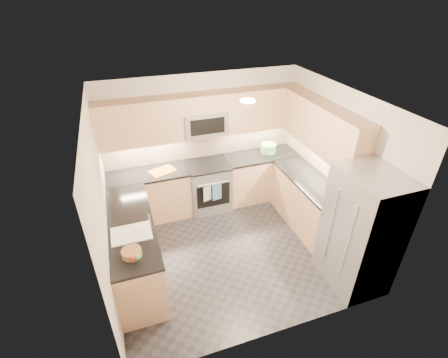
# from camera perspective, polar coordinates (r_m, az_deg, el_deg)

# --- Properties ---
(floor) EXTENTS (3.60, 3.20, 0.00)m
(floor) POSITION_cam_1_polar(r_m,az_deg,el_deg) (5.51, 1.21, -12.08)
(floor) COLOR #222227
(floor) RESTS_ON ground
(ceiling) EXTENTS (3.60, 3.20, 0.02)m
(ceiling) POSITION_cam_1_polar(r_m,az_deg,el_deg) (4.20, 1.59, 13.47)
(ceiling) COLOR beige
(ceiling) RESTS_ON wall_back
(wall_back) EXTENTS (3.60, 0.02, 2.50)m
(wall_back) POSITION_cam_1_polar(r_m,az_deg,el_deg) (6.08, -3.84, 6.63)
(wall_back) COLOR beige
(wall_back) RESTS_ON floor
(wall_front) EXTENTS (3.60, 0.02, 2.50)m
(wall_front) POSITION_cam_1_polar(r_m,az_deg,el_deg) (3.61, 10.39, -14.07)
(wall_front) COLOR beige
(wall_front) RESTS_ON floor
(wall_left) EXTENTS (0.02, 3.20, 2.50)m
(wall_left) POSITION_cam_1_polar(r_m,az_deg,el_deg) (4.54, -20.56, -4.95)
(wall_left) COLOR beige
(wall_left) RESTS_ON floor
(wall_right) EXTENTS (0.02, 3.20, 2.50)m
(wall_right) POSITION_cam_1_polar(r_m,az_deg,el_deg) (5.54, 19.14, 2.24)
(wall_right) COLOR beige
(wall_right) RESTS_ON floor
(base_cab_back_left) EXTENTS (1.42, 0.60, 0.90)m
(base_cab_back_left) POSITION_cam_1_polar(r_m,az_deg,el_deg) (6.06, -12.78, -2.95)
(base_cab_back_left) COLOR tan
(base_cab_back_left) RESTS_ON floor
(base_cab_back_right) EXTENTS (1.42, 0.60, 0.90)m
(base_cab_back_right) POSITION_cam_1_polar(r_m,az_deg,el_deg) (6.54, 6.35, 0.49)
(base_cab_back_right) COLOR tan
(base_cab_back_right) RESTS_ON floor
(base_cab_right) EXTENTS (0.60, 1.70, 0.90)m
(base_cab_right) POSITION_cam_1_polar(r_m,az_deg,el_deg) (5.90, 14.62, -4.30)
(base_cab_right) COLOR tan
(base_cab_right) RESTS_ON floor
(base_cab_peninsula) EXTENTS (0.60, 2.00, 0.90)m
(base_cab_peninsula) POSITION_cam_1_polar(r_m,az_deg,el_deg) (5.02, -15.40, -11.76)
(base_cab_peninsula) COLOR tan
(base_cab_peninsula) RESTS_ON floor
(countertop_back_left) EXTENTS (1.42, 0.63, 0.04)m
(countertop_back_left) POSITION_cam_1_polar(r_m,az_deg,el_deg) (5.81, -13.32, 0.87)
(countertop_back_left) COLOR black
(countertop_back_left) RESTS_ON base_cab_back_left
(countertop_back_right) EXTENTS (1.42, 0.63, 0.04)m
(countertop_back_right) POSITION_cam_1_polar(r_m,az_deg,el_deg) (6.32, 6.59, 4.15)
(countertop_back_right) COLOR black
(countertop_back_right) RESTS_ON base_cab_back_right
(countertop_right) EXTENTS (0.63, 1.70, 0.04)m
(countertop_right) POSITION_cam_1_polar(r_m,az_deg,el_deg) (5.64, 15.25, -0.42)
(countertop_right) COLOR black
(countertop_right) RESTS_ON base_cab_right
(countertop_peninsula) EXTENTS (0.63, 2.00, 0.04)m
(countertop_peninsula) POSITION_cam_1_polar(r_m,az_deg,el_deg) (4.72, -16.20, -7.58)
(countertop_peninsula) COLOR black
(countertop_peninsula) RESTS_ON base_cab_peninsula
(upper_cab_back) EXTENTS (3.60, 0.35, 0.75)m
(upper_cab_back) POSITION_cam_1_polar(r_m,az_deg,el_deg) (5.70, -3.57, 11.18)
(upper_cab_back) COLOR tan
(upper_cab_back) RESTS_ON wall_back
(upper_cab_right) EXTENTS (0.35, 1.95, 0.75)m
(upper_cab_right) POSITION_cam_1_polar(r_m,az_deg,el_deg) (5.40, 17.00, 8.66)
(upper_cab_right) COLOR tan
(upper_cab_right) RESTS_ON wall_right
(backsplash_back) EXTENTS (3.60, 0.01, 0.51)m
(backsplash_back) POSITION_cam_1_polar(r_m,az_deg,el_deg) (6.10, -3.81, 6.15)
(backsplash_back) COLOR tan
(backsplash_back) RESTS_ON wall_back
(backsplash_right) EXTENTS (0.01, 2.30, 0.51)m
(backsplash_right) POSITION_cam_1_polar(r_m,az_deg,el_deg) (5.88, 16.50, 3.82)
(backsplash_right) COLOR tan
(backsplash_right) RESTS_ON wall_right
(gas_range) EXTENTS (0.76, 0.65, 0.91)m
(gas_range) POSITION_cam_1_polar(r_m,az_deg,el_deg) (6.19, -2.78, -1.26)
(gas_range) COLOR #94979B
(gas_range) RESTS_ON floor
(range_cooktop) EXTENTS (0.76, 0.65, 0.03)m
(range_cooktop) POSITION_cam_1_polar(r_m,az_deg,el_deg) (5.95, -2.89, 2.47)
(range_cooktop) COLOR black
(range_cooktop) RESTS_ON gas_range
(oven_door_glass) EXTENTS (0.62, 0.02, 0.45)m
(oven_door_glass) POSITION_cam_1_polar(r_m,az_deg,el_deg) (5.93, -1.87, -2.93)
(oven_door_glass) COLOR black
(oven_door_glass) RESTS_ON gas_range
(oven_handle) EXTENTS (0.60, 0.02, 0.02)m
(oven_handle) POSITION_cam_1_polar(r_m,az_deg,el_deg) (5.76, -1.85, -0.82)
(oven_handle) COLOR #B2B5BA
(oven_handle) RESTS_ON gas_range
(microwave) EXTENTS (0.76, 0.40, 0.40)m
(microwave) POSITION_cam_1_polar(r_m,az_deg,el_deg) (5.73, -3.46, 9.93)
(microwave) COLOR #929499
(microwave) RESTS_ON upper_cab_back
(microwave_door) EXTENTS (0.60, 0.01, 0.28)m
(microwave_door) POSITION_cam_1_polar(r_m,az_deg,el_deg) (5.54, -2.87, 9.20)
(microwave_door) COLOR black
(microwave_door) RESTS_ON microwave
(refrigerator) EXTENTS (0.70, 0.90, 1.80)m
(refrigerator) POSITION_cam_1_polar(r_m,az_deg,el_deg) (4.82, 22.93, -8.45)
(refrigerator) COLOR #9EA0A6
(refrigerator) RESTS_ON floor
(fridge_handle_left) EXTENTS (0.02, 0.02, 1.20)m
(fridge_handle_left) POSITION_cam_1_polar(r_m,az_deg,el_deg) (4.48, 20.82, -10.51)
(fridge_handle_left) COLOR #B2B5BA
(fridge_handle_left) RESTS_ON refrigerator
(fridge_handle_right) EXTENTS (0.02, 0.02, 1.20)m
(fridge_handle_right) POSITION_cam_1_polar(r_m,az_deg,el_deg) (4.68, 18.20, -7.85)
(fridge_handle_right) COLOR #B2B5BA
(fridge_handle_right) RESTS_ON refrigerator
(sink_basin) EXTENTS (0.52, 0.38, 0.16)m
(sink_basin) POSITION_cam_1_polar(r_m,az_deg,el_deg) (4.55, -15.85, -9.87)
(sink_basin) COLOR white
(sink_basin) RESTS_ON base_cab_peninsula
(faucet) EXTENTS (0.03, 0.03, 0.28)m
(faucet) POSITION_cam_1_polar(r_m,az_deg,el_deg) (4.43, -12.88, -7.34)
(faucet) COLOR silver
(faucet) RESTS_ON countertop_peninsula
(utensil_bowl) EXTENTS (0.39, 0.39, 0.17)m
(utensil_bowl) POSITION_cam_1_polar(r_m,az_deg,el_deg) (6.37, 7.83, 5.39)
(utensil_bowl) COLOR #58A848
(utensil_bowl) RESTS_ON countertop_back_right
(cutting_board) EXTENTS (0.50, 0.42, 0.01)m
(cutting_board) POSITION_cam_1_polar(r_m,az_deg,el_deg) (5.80, -10.73, 1.40)
(cutting_board) COLOR #C55112
(cutting_board) RESTS_ON countertop_back_left
(fruit_basket) EXTENTS (0.29, 0.29, 0.09)m
(fruit_basket) POSITION_cam_1_polar(r_m,az_deg,el_deg) (4.18, -15.94, -12.38)
(fruit_basket) COLOR olive
(fruit_basket) RESTS_ON countertop_peninsula
(fruit_apple) EXTENTS (0.07, 0.07, 0.07)m
(fruit_apple) POSITION_cam_1_polar(r_m,az_deg,el_deg) (4.01, -15.84, -13.23)
(fruit_apple) COLOR #B42914
(fruit_apple) RESTS_ON fruit_basket
(fruit_pear) EXTENTS (0.07, 0.07, 0.07)m
(fruit_pear) POSITION_cam_1_polar(r_m,az_deg,el_deg) (4.00, -14.87, -13.10)
(fruit_pear) COLOR #50B44D
(fruit_pear) RESTS_ON fruit_basket
(dish_towel_check) EXTENTS (0.16, 0.06, 0.30)m
(dish_towel_check) POSITION_cam_1_polar(r_m,az_deg,el_deg) (5.81, -2.94, -2.55)
(dish_towel_check) COLOR silver
(dish_towel_check) RESTS_ON oven_handle
(dish_towel_blue) EXTENTS (0.18, 0.05, 0.34)m
(dish_towel_blue) POSITION_cam_1_polar(r_m,az_deg,el_deg) (5.85, -1.26, -2.24)
(dish_towel_blue) COLOR #366896
(dish_towel_blue) RESTS_ON oven_handle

